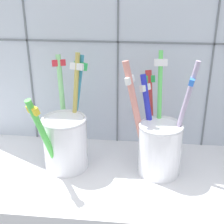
{
  "coord_description": "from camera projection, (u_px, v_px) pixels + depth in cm",
  "views": [
    {
      "loc": [
        4.58,
        -42.27,
        31.28
      ],
      "look_at": [
        0.0,
        1.26,
        12.26
      ],
      "focal_mm": 50.0,
      "sensor_mm": 36.0,
      "label": 1
    }
  ],
  "objects": [
    {
      "name": "counter_slab",
      "position": [
        111.0,
        178.0,
        0.51
      ],
      "size": [
        64.0,
        22.0,
        2.0
      ],
      "primitive_type": "cube",
      "color": "silver",
      "rests_on": "ground"
    },
    {
      "name": "toothbrush_cup_left",
      "position": [
        65.0,
        139.0,
        0.51
      ],
      "size": [
        7.68,
        12.65,
        18.35
      ],
      "color": "white",
      "rests_on": "counter_slab"
    },
    {
      "name": "tile_wall_back",
      "position": [
        119.0,
        33.0,
        0.53
      ],
      "size": [
        64.0,
        2.2,
        45.0
      ],
      "color": "silver",
      "rests_on": "ground"
    },
    {
      "name": "toothbrush_cup_right",
      "position": [
        159.0,
        142.0,
        0.49
      ],
      "size": [
        11.29,
        10.39,
        18.84
      ],
      "color": "white",
      "rests_on": "counter_slab"
    }
  ]
}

